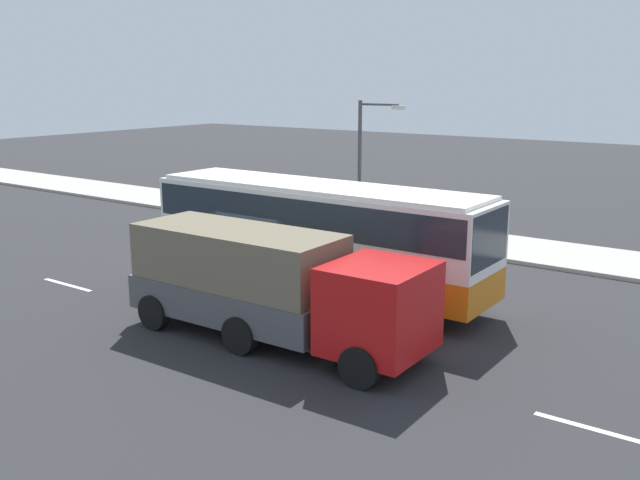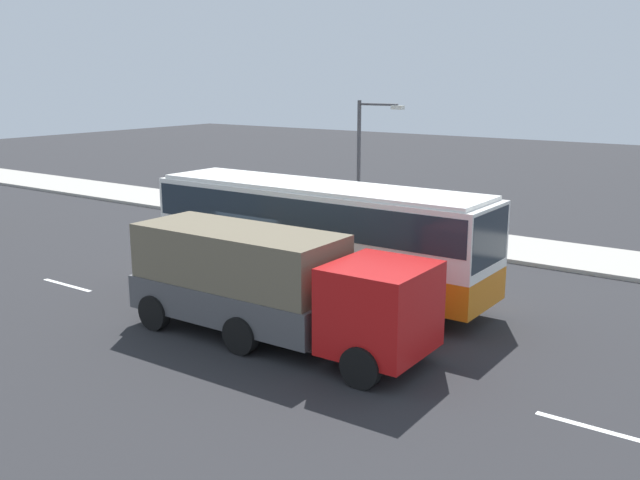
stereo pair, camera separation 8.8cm
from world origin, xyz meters
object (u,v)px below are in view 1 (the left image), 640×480
Objects in this scene: cargo_truck at (270,283)px; pedestrian_near_curb at (351,208)px; coach_bus at (317,227)px; street_lamp at (365,156)px.

cargo_truck reaches higher than pedestrian_near_curb.
pedestrian_near_curb is at bearing 116.33° from coach_bus.
pedestrian_near_curb is (-3.84, 7.84, -1.02)m from coach_bus.
coach_bus is 4.28m from cargo_truck.
street_lamp is at bearing 110.02° from cargo_truck.
coach_bus is at bearing 125.46° from pedestrian_near_curb.
pedestrian_near_curb is at bearing 164.34° from street_lamp.
street_lamp reaches higher than cargo_truck.
pedestrian_near_curb is (-5.25, 11.84, -0.42)m from cargo_truck.
street_lamp reaches higher than pedestrian_near_curb.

